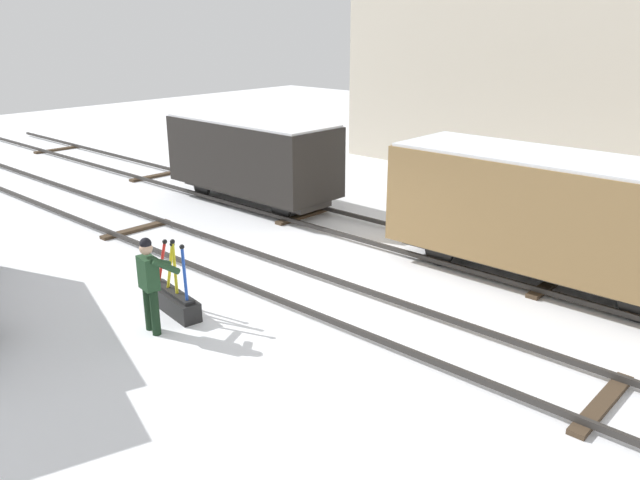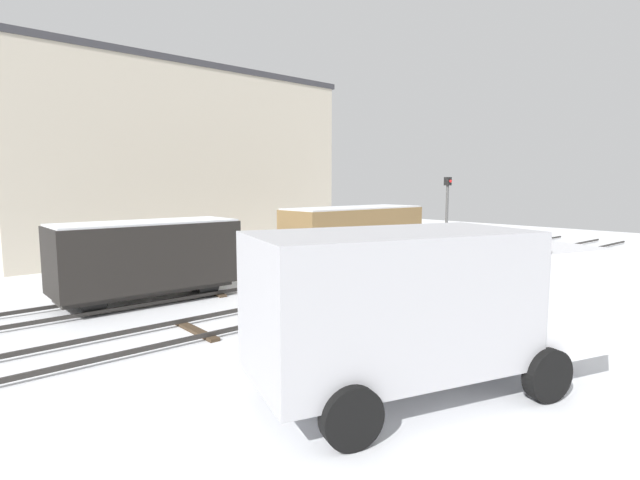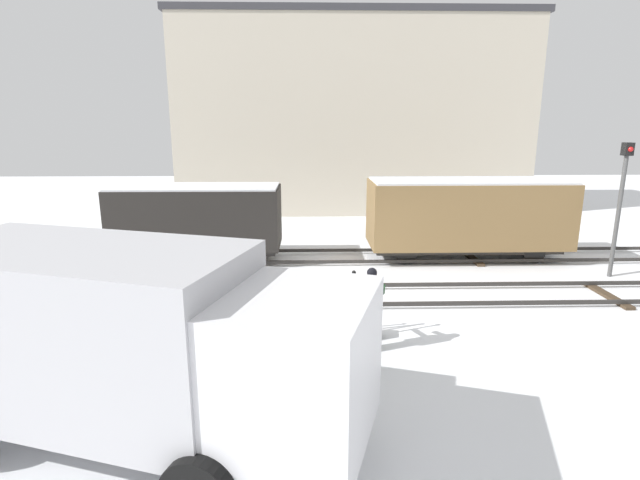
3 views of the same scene
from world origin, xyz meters
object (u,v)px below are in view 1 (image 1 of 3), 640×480
(switch_lever_frame, at_px, (173,299))
(freight_car_back_track, at_px, (252,156))
(freight_car_far_end, at_px, (548,212))
(rail_worker, at_px, (150,280))

(switch_lever_frame, xyz_separation_m, freight_car_back_track, (-4.36, 5.94, 1.17))
(switch_lever_frame, relative_size, freight_car_far_end, 0.24)
(switch_lever_frame, distance_m, rail_worker, 1.11)
(rail_worker, height_order, freight_car_far_end, freight_car_far_end)
(rail_worker, distance_m, freight_car_back_track, 8.22)
(switch_lever_frame, bearing_deg, freight_car_far_end, 61.77)
(switch_lever_frame, height_order, freight_car_far_end, freight_car_far_end)
(rail_worker, bearing_deg, switch_lever_frame, 130.24)
(switch_lever_frame, bearing_deg, rail_worker, -49.76)
(switch_lever_frame, xyz_separation_m, rail_worker, (0.44, -0.71, 0.72))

